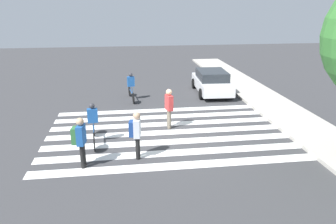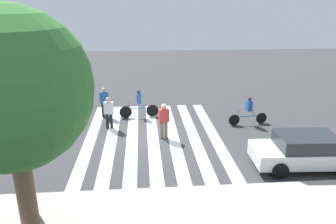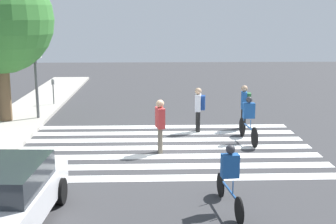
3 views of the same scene
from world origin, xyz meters
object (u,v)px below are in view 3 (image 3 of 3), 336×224
traffic_light (38,56)px  parking_meter (53,86)px  pedestrian_adult_blue_shirt (245,103)px  car_parked_silver_sedan (3,196)px  pedestrian_adult_tall_backpack (160,123)px  pedestrian_child_with_backpack (199,106)px  cyclist_far_lane (230,175)px  cyclist_near_curb (249,118)px

traffic_light → parking_meter: traffic_light is taller
traffic_light → pedestrian_adult_blue_shirt: 8.84m
car_parked_silver_sedan → parking_meter: bearing=10.0°
pedestrian_adult_tall_backpack → pedestrian_adult_blue_shirt: bearing=120.0°
pedestrian_child_with_backpack → traffic_light: bearing=81.1°
pedestrian_adult_tall_backpack → car_parked_silver_sedan: bearing=-45.0°
traffic_light → pedestrian_adult_tall_backpack: bearing=-134.4°
parking_meter → cyclist_far_lane: bearing=-152.5°
pedestrian_child_with_backpack → car_parked_silver_sedan: (-8.33, 5.00, -0.29)m
cyclist_far_lane → cyclist_near_curb: bearing=-22.0°
parking_meter → pedestrian_adult_blue_shirt: pedestrian_adult_blue_shirt is taller
cyclist_near_curb → pedestrian_adult_tall_backpack: bearing=106.3°
pedestrian_adult_blue_shirt → parking_meter: bearing=68.8°
pedestrian_adult_blue_shirt → traffic_light: bearing=87.1°
pedestrian_adult_tall_backpack → pedestrian_child_with_backpack: pedestrian_adult_tall_backpack is taller
parking_meter → cyclist_near_curb: cyclist_near_curb is taller
pedestrian_adult_blue_shirt → car_parked_silver_sedan: pedestrian_adult_blue_shirt is taller
pedestrian_adult_blue_shirt → car_parked_silver_sedan: size_ratio=0.41×
pedestrian_adult_tall_backpack → cyclist_far_lane: (-4.74, -1.53, -0.14)m
pedestrian_adult_blue_shirt → pedestrian_child_with_backpack: (-0.42, 1.88, -0.01)m
pedestrian_child_with_backpack → cyclist_far_lane: 7.55m
cyclist_far_lane → traffic_light: bearing=27.8°
cyclist_near_curb → cyclist_far_lane: cyclist_near_curb is taller
cyclist_near_curb → car_parked_silver_sedan: size_ratio=0.53×
pedestrian_adult_blue_shirt → pedestrian_adult_tall_backpack: 4.72m
pedestrian_adult_blue_shirt → pedestrian_adult_tall_backpack: size_ratio=0.99×
cyclist_near_curb → traffic_light: bearing=61.0°
parking_meter → pedestrian_adult_tall_backpack: 9.63m
parking_meter → car_parked_silver_sedan: parking_meter is taller
pedestrian_child_with_backpack → cyclist_far_lane: bearing=-171.4°
parking_meter → car_parked_silver_sedan: (-13.65, -1.73, -0.33)m
pedestrian_adult_tall_backpack → cyclist_near_curb: pedestrian_adult_tall_backpack is taller
traffic_light → parking_meter: (3.19, 0.11, -1.76)m
pedestrian_child_with_backpack → parking_meter: bearing=60.6°
cyclist_near_curb → car_parked_silver_sedan: cyclist_near_curb is taller
cyclist_near_curb → car_parked_silver_sedan: 9.46m
pedestrian_adult_blue_shirt → cyclist_near_curb: 2.02m
parking_meter → pedestrian_adult_tall_backpack: bearing=-147.6°
pedestrian_child_with_backpack → pedestrian_adult_tall_backpack: bearing=159.8°
cyclist_far_lane → pedestrian_child_with_backpack: bearing=-6.7°
traffic_light → pedestrian_child_with_backpack: traffic_light is taller
pedestrian_adult_tall_backpack → cyclist_near_curb: bearing=98.0°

